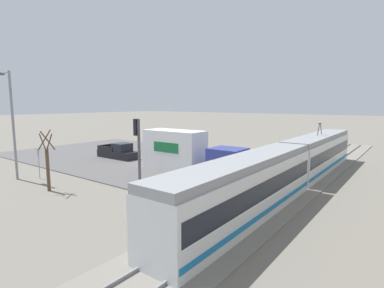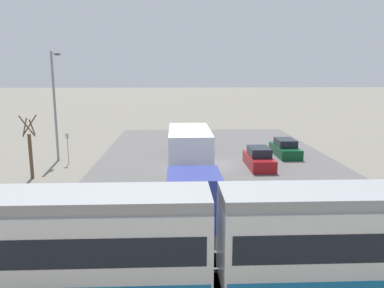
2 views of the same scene
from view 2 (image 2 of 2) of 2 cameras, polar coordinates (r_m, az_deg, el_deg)
The scene contains 11 objects.
ground_plane at distance 30.62m, azimuth 4.01°, elevation -3.12°, with size 320.00×320.00×0.00m, color slate.
road_surface at distance 30.61m, azimuth 4.02°, elevation -3.05°, with size 20.04×36.90×0.08m.
rail_bed at distance 14.45m, azimuth 12.18°, elevation -19.88°, with size 55.80×4.40×0.22m.
light_rail_tram at distance 13.32m, azimuth 3.58°, elevation -14.30°, with size 30.14×2.56×4.50m.
box_truck at distance 22.48m, azimuth -0.25°, elevation -3.45°, with size 2.58×10.38×3.78m.
pickup_truck at distance 33.04m, azimuth 0.10°, elevation -0.72°, with size 1.98×5.34×1.79m.
sedan_car_0 at distance 29.69m, azimuth 10.16°, elevation -2.26°, with size 1.78×4.40×1.58m.
sedan_car_1 at distance 34.38m, azimuth 14.01°, elevation -0.69°, with size 1.82×4.56×1.49m.
street_tree at distance 28.47m, azimuth -23.42°, elevation -0.84°, with size 1.07×0.89×4.51m.
street_lamp_near_crossing at distance 33.39m, azimuth -20.15°, elevation 6.41°, with size 0.36×1.95×9.08m.
no_parking_sign at distance 32.03m, azimuth -18.42°, elevation -0.23°, with size 0.32×0.08×2.54m.
Camera 2 is at (3.37, 29.53, 7.37)m, focal length 35.00 mm.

